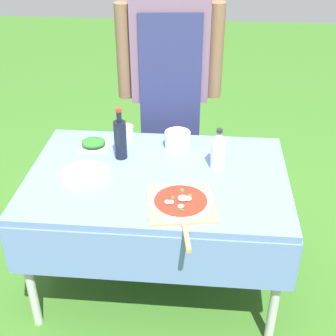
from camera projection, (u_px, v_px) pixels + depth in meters
ground_plane at (159, 277)px, 2.81m from camera, size 12.00×12.00×0.00m
prep_table at (158, 187)px, 2.47m from camera, size 1.36×0.91×0.74m
person_cook at (170, 73)px, 2.89m from camera, size 0.64×0.25×1.72m
pizza_on_peel at (181, 204)px, 2.18m from camera, size 0.36×0.51×0.05m
oil_bottle at (120, 139)px, 2.51m from camera, size 0.07×0.07×0.29m
water_bottle at (218, 150)px, 2.42m from camera, size 0.08×0.08×0.23m
herb_container at (93, 143)px, 2.65m from camera, size 0.18×0.16×0.05m
mixing_tub at (177, 140)px, 2.63m from camera, size 0.14×0.14×0.10m
plate_stack at (86, 175)px, 2.40m from camera, size 0.25×0.25×0.02m
sauce_jar at (126, 134)px, 2.72m from camera, size 0.09×0.09×0.09m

